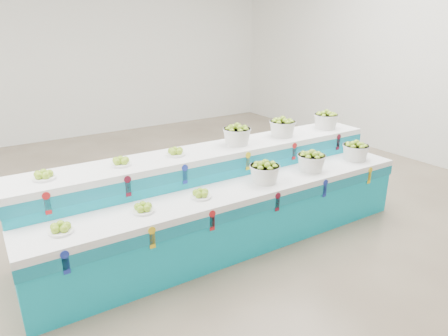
{
  "coord_description": "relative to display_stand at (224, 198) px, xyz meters",
  "views": [
    {
      "loc": [
        -1.87,
        -4.11,
        2.39
      ],
      "look_at": [
        0.45,
        -0.58,
        0.87
      ],
      "focal_mm": 32.38,
      "sensor_mm": 36.0,
      "label": 1
    }
  ],
  "objects": [
    {
      "name": "plate_lower_right",
      "position": [
        -0.46,
        -0.27,
        0.26
      ],
      "size": [
        0.22,
        0.22,
        0.09
      ],
      "primitive_type": "cylinder",
      "rotation": [
        0.0,
        0.0,
        -0.02
      ],
      "color": "white",
      "rests_on": "display_stand"
    },
    {
      "name": "plate_upper_right",
      "position": [
        -0.45,
        0.29,
        0.56
      ],
      "size": [
        0.22,
        0.22,
        0.09
      ],
      "primitive_type": "cylinder",
      "rotation": [
        0.0,
        0.0,
        -0.02
      ],
      "color": "white",
      "rests_on": "display_stand"
    },
    {
      "name": "plate_lower_left",
      "position": [
        -1.81,
        -0.24,
        0.26
      ],
      "size": [
        0.22,
        0.22,
        0.09
      ],
      "primitive_type": "cylinder",
      "rotation": [
        0.0,
        0.0,
        -0.02
      ],
      "color": "white",
      "rests_on": "display_stand"
    },
    {
      "name": "basket_lower_left",
      "position": [
        0.35,
        -0.28,
        0.33
      ],
      "size": [
        0.34,
        0.34,
        0.24
      ],
      "primitive_type": null,
      "rotation": [
        0.0,
        0.0,
        -0.02
      ],
      "color": "silver",
      "rests_on": "display_stand"
    },
    {
      "name": "basket_upper_right",
      "position": [
        1.84,
        0.24,
        0.63
      ],
      "size": [
        0.34,
        0.34,
        0.24
      ],
      "primitive_type": null,
      "rotation": [
        0.0,
        0.0,
        -0.02
      ],
      "color": "silver",
      "rests_on": "display_stand"
    },
    {
      "name": "basket_lower_right",
      "position": [
        1.83,
        -0.31,
        0.33
      ],
      "size": [
        0.34,
        0.34,
        0.24
      ],
      "primitive_type": null,
      "rotation": [
        0.0,
        0.0,
        -0.02
      ],
      "color": "silver",
      "rests_on": "display_stand"
    },
    {
      "name": "plate_upper_left",
      "position": [
        -1.8,
        0.31,
        0.56
      ],
      "size": [
        0.22,
        0.22,
        0.09
      ],
      "primitive_type": "cylinder",
      "rotation": [
        0.0,
        0.0,
        -0.02
      ],
      "color": "white",
      "rests_on": "display_stand"
    },
    {
      "name": "basket_lower_mid",
      "position": [
        1.05,
        -0.3,
        0.33
      ],
      "size": [
        0.34,
        0.34,
        0.24
      ],
      "primitive_type": null,
      "rotation": [
        0.0,
        0.0,
        -0.02
      ],
      "color": "silver",
      "rests_on": "display_stand"
    },
    {
      "name": "ground",
      "position": [
        -0.45,
        0.58,
        -0.51
      ],
      "size": [
        10.0,
        10.0,
        0.0
      ],
      "primitive_type": "plane",
      "color": "brown",
      "rests_on": "ground"
    },
    {
      "name": "basket_upper_mid",
      "position": [
        1.06,
        0.26,
        0.63
      ],
      "size": [
        0.34,
        0.34,
        0.24
      ],
      "primitive_type": null,
      "rotation": [
        0.0,
        0.0,
        -0.02
      ],
      "color": "silver",
      "rests_on": "display_stand"
    },
    {
      "name": "back_wall",
      "position": [
        -0.45,
        5.58,
        1.49
      ],
      "size": [
        10.0,
        0.0,
        10.0
      ],
      "primitive_type": "plane",
      "rotation": [
        1.57,
        0.0,
        0.0
      ],
      "color": "silver",
      "rests_on": "ground"
    },
    {
      "name": "plate_lower_mid",
      "position": [
        -1.08,
        -0.26,
        0.26
      ],
      "size": [
        0.22,
        0.22,
        0.09
      ],
      "primitive_type": "cylinder",
      "rotation": [
        0.0,
        0.0,
        -0.02
      ],
      "color": "white",
      "rests_on": "display_stand"
    },
    {
      "name": "display_stand",
      "position": [
        0.0,
        0.0,
        0.0
      ],
      "size": [
        4.5,
        1.23,
        1.02
      ],
      "primitive_type": null,
      "rotation": [
        0.0,
        0.0,
        -0.02
      ],
      "color": "#0EA8C5",
      "rests_on": "ground"
    },
    {
      "name": "basket_upper_left",
      "position": [
        0.36,
        0.27,
        0.63
      ],
      "size": [
        0.34,
        0.34,
        0.24
      ],
      "primitive_type": null,
      "rotation": [
        0.0,
        0.0,
        -0.02
      ],
      "color": "silver",
      "rests_on": "display_stand"
    },
    {
      "name": "plate_upper_mid",
      "position": [
        -1.07,
        0.3,
        0.56
      ],
      "size": [
        0.22,
        0.22,
        0.09
      ],
      "primitive_type": "cylinder",
      "rotation": [
        0.0,
        0.0,
        -0.02
      ],
      "color": "white",
      "rests_on": "display_stand"
    }
  ]
}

